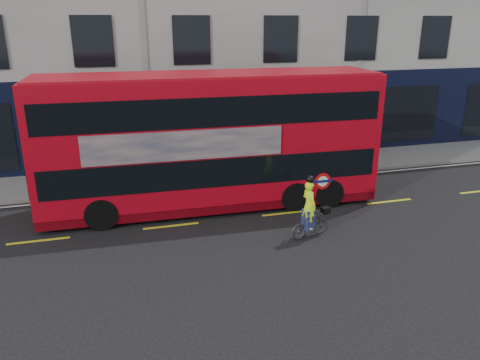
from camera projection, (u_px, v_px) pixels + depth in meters
name	position (u px, v px, depth m)	size (l,w,h in m)	color
ground	(178.00, 247.00, 13.74)	(120.00, 120.00, 0.00)	black
pavement	(155.00, 177.00, 19.64)	(60.00, 3.00, 0.12)	slate
kerb	(159.00, 189.00, 18.27)	(60.00, 0.12, 0.13)	slate
road_edge_line	(160.00, 193.00, 18.02)	(58.00, 0.10, 0.01)	silver
lane_dashes	(171.00, 226.00, 15.10)	(58.00, 0.12, 0.01)	gold
bus	(212.00, 140.00, 16.07)	(11.63, 2.95, 4.66)	#B40715
cyclist	(310.00, 216.00, 14.15)	(1.41, 0.70, 1.99)	#414446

